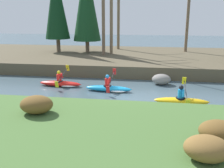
# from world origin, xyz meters

# --- Properties ---
(ground_plane) EXTENTS (90.00, 90.00, 0.00)m
(ground_plane) POSITION_xyz_m (0.00, 0.00, 0.00)
(ground_plane) COLOR #425660
(riverbank_near) EXTENTS (44.00, 7.06, 0.89)m
(riverbank_near) POSITION_xyz_m (0.00, -6.28, 0.44)
(riverbank_near) COLOR #476B33
(riverbank_near) RESTS_ON ground
(riverbank_far) EXTENTS (44.00, 11.84, 0.89)m
(riverbank_far) POSITION_xyz_m (0.00, 10.41, 0.44)
(riverbank_far) COLOR brown
(riverbank_far) RESTS_ON ground
(conifer_tree_far_left) EXTENTS (2.31, 2.31, 7.89)m
(conifer_tree_far_left) POSITION_xyz_m (-7.96, 11.04, 5.44)
(conifer_tree_far_left) COLOR brown
(conifer_tree_far_left) RESTS_ON riverbank_far
(conifer_tree_left) EXTENTS (2.58, 2.58, 8.47)m
(conifer_tree_left) POSITION_xyz_m (-5.15, 11.26, 5.66)
(conifer_tree_left) COLOR brown
(conifer_tree_left) RESTS_ON riverbank_far
(bare_tree_upstream) EXTENTS (4.28, 4.23, 7.83)m
(bare_tree_upstream) POSITION_xyz_m (-3.25, 9.68, 4.57)
(bare_tree_upstream) COLOR brown
(bare_tree_upstream) RESTS_ON riverbank_far
(bare_tree_mid_upstream) EXTENTS (3.85, 3.81, 7.02)m
(bare_tree_mid_upstream) POSITION_xyz_m (-2.69, 10.50, 4.19)
(bare_tree_mid_upstream) COLOR #7A664C
(bare_tree_mid_upstream) RESTS_ON riverbank_far
(bare_tree_mid_downstream) EXTENTS (3.83, 3.79, 6.97)m
(bare_tree_mid_downstream) POSITION_xyz_m (-2.48, 13.92, 4.17)
(bare_tree_mid_downstream) COLOR #7A664C
(bare_tree_mid_downstream) RESTS_ON riverbank_far
(bare_tree_downstream) EXTENTS (4.17, 4.12, 7.62)m
(bare_tree_downstream) POSITION_xyz_m (4.21, 13.02, 4.47)
(bare_tree_downstream) COLOR brown
(bare_tree_downstream) RESTS_ON riverbank_far
(shrub_clump_nearest) EXTENTS (1.21, 1.01, 0.65)m
(shrub_clump_nearest) POSITION_xyz_m (-3.18, -4.68, 1.21)
(shrub_clump_nearest) COLOR brown
(shrub_clump_nearest) RESTS_ON riverbank_near
(shrub_clump_second) EXTENTS (1.15, 0.96, 0.62)m
(shrub_clump_second) POSITION_xyz_m (2.34, -7.08, 1.20)
(shrub_clump_second) COLOR brown
(shrub_clump_second) RESTS_ON riverbank_near
(shrub_clump_third) EXTENTS (1.15, 0.96, 0.62)m
(shrub_clump_third) POSITION_xyz_m (2.88, -6.03, 1.20)
(shrub_clump_third) COLOR brown
(shrub_clump_third) RESTS_ON riverbank_near
(kayaker_lead) EXTENTS (2.77, 2.06, 1.20)m
(kayaker_lead) POSITION_xyz_m (2.51, -0.33, 0.22)
(kayaker_lead) COLOR yellow
(kayaker_lead) RESTS_ON ground
(kayaker_middle) EXTENTS (2.78, 2.07, 1.20)m
(kayaker_middle) POSITION_xyz_m (-1.41, 1.41, 0.20)
(kayaker_middle) COLOR #1993D6
(kayaker_middle) RESTS_ON ground
(kayaker_trailing) EXTENTS (2.78, 2.07, 1.20)m
(kayaker_trailing) POSITION_xyz_m (-4.59, 2.07, 0.20)
(kayaker_trailing) COLOR red
(kayaker_trailing) RESTS_ON ground
(boulder_midstream) EXTENTS (1.21, 0.94, 0.68)m
(boulder_midstream) POSITION_xyz_m (1.61, 3.46, 0.34)
(boulder_midstream) COLOR gray
(boulder_midstream) RESTS_ON ground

